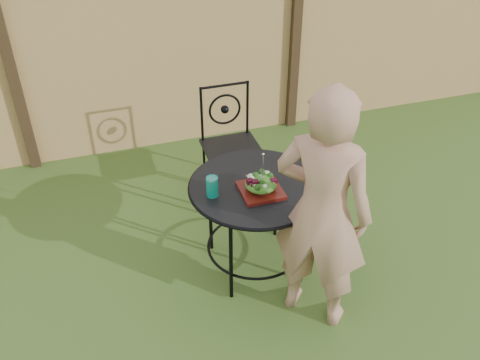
{
  "coord_description": "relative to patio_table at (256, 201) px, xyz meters",
  "views": [
    {
      "loc": [
        -0.74,
        -2.47,
        2.82
      ],
      "look_at": [
        0.15,
        0.31,
        0.75
      ],
      "focal_mm": 40.0,
      "sensor_mm": 36.0,
      "label": 1
    }
  ],
  "objects": [
    {
      "name": "salad_plate",
      "position": [
        0.0,
        -0.08,
        0.15
      ],
      "size": [
        0.27,
        0.27,
        0.02
      ],
      "primitive_type": "cube",
      "color": "#451209",
      "rests_on": "patio_table"
    },
    {
      "name": "patio_chair",
      "position": [
        0.11,
        0.95,
        -0.08
      ],
      "size": [
        0.46,
        0.46,
        0.95
      ],
      "color": "black",
      "rests_on": "ground"
    },
    {
      "name": "fork",
      "position": [
        0.01,
        -0.08,
        0.33
      ],
      "size": [
        0.01,
        0.01,
        0.18
      ],
      "primitive_type": "cylinder",
      "color": "silver",
      "rests_on": "salad"
    },
    {
      "name": "fence",
      "position": [
        -0.25,
        1.93,
        0.36
      ],
      "size": [
        8.0,
        0.12,
        1.9
      ],
      "color": "tan",
      "rests_on": "ground"
    },
    {
      "name": "salad",
      "position": [
        0.0,
        -0.08,
        0.2
      ],
      "size": [
        0.21,
        0.21,
        0.08
      ],
      "primitive_type": "ellipsoid",
      "color": "#235614",
      "rests_on": "salad_plate"
    },
    {
      "name": "diner",
      "position": [
        0.23,
        -0.53,
        0.25
      ],
      "size": [
        0.71,
        0.71,
        1.66
      ],
      "primitive_type": "imported",
      "rotation": [
        0.0,
        0.0,
        2.37
      ],
      "color": "tan",
      "rests_on": "ground"
    },
    {
      "name": "ground",
      "position": [
        -0.25,
        -0.26,
        -0.59
      ],
      "size": [
        60.0,
        60.0,
        0.0
      ],
      "primitive_type": "plane",
      "color": "#2D4C18",
      "rests_on": "ground"
    },
    {
      "name": "patio_table",
      "position": [
        0.0,
        0.0,
        0.0
      ],
      "size": [
        0.92,
        0.92,
        0.72
      ],
      "color": "black",
      "rests_on": "ground"
    },
    {
      "name": "drinking_glass",
      "position": [
        -0.31,
        -0.02,
        0.21
      ],
      "size": [
        0.08,
        0.08,
        0.14
      ],
      "primitive_type": "cylinder",
      "color": "#0C907A",
      "rests_on": "patio_table"
    }
  ]
}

